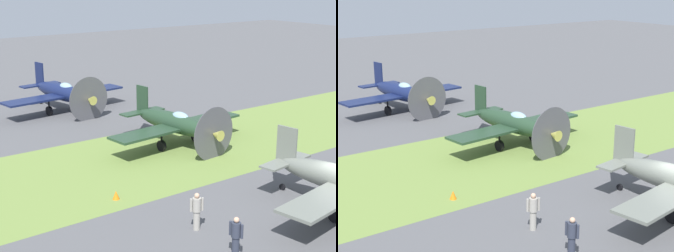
% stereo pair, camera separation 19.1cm
% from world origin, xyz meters
% --- Properties ---
extents(grass_verge, '(120.00, 11.00, 0.01)m').
position_xyz_m(grass_verge, '(0.00, -11.72, 0.00)').
color(grass_verge, olive).
rests_on(grass_verge, ground).
extents(airplane_wingman, '(10.19, 8.07, 3.62)m').
position_xyz_m(airplane_wingman, '(0.56, -12.85, 1.52)').
color(airplane_wingman, '#233D28').
rests_on(airplane_wingman, ground).
extents(airplane_trail, '(10.70, 8.49, 3.79)m').
position_xyz_m(airplane_trail, '(2.44, -25.56, 1.59)').
color(airplane_trail, '#141E47').
rests_on(airplane_trail, ground).
extents(ground_crew_chief, '(0.38, 0.61, 1.73)m').
position_xyz_m(ground_crew_chief, '(7.51, 0.25, 0.91)').
color(ground_crew_chief, '#2D3342').
rests_on(ground_crew_chief, ground).
extents(ground_crew_mechanic, '(0.59, 0.38, 1.73)m').
position_xyz_m(ground_crew_mechanic, '(7.23, -2.53, 0.91)').
color(ground_crew_mechanic, '#9E998E').
rests_on(ground_crew_mechanic, ground).
extents(runway_marker_cone, '(0.36, 0.36, 0.44)m').
position_xyz_m(runway_marker_cone, '(8.35, -7.50, 0.22)').
color(runway_marker_cone, orange).
rests_on(runway_marker_cone, ground).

